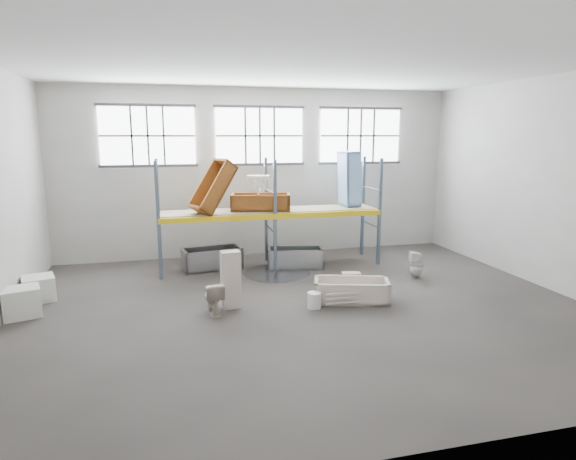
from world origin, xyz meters
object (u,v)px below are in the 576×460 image
object	(u,v)px
toilet_white	(416,264)
steel_tub_right	(295,258)
carton_near	(21,302)
cistern_tall	(231,280)
bathtub_beige	(351,290)
rust_tub_flat	(261,202)
steel_tub_left	(212,258)
blue_tub_upright	(349,178)
toilet_beige	(213,298)
bucket	(314,300)

from	to	relation	value
toilet_white	steel_tub_right	bearing A→B (deg)	-109.46
carton_near	cistern_tall	bearing A→B (deg)	-7.07
bathtub_beige	rust_tub_flat	bearing A→B (deg)	130.19
bathtub_beige	steel_tub_left	xyz separation A→B (m)	(-2.74, 3.43, 0.05)
bathtub_beige	rust_tub_flat	xyz separation A→B (m)	(-1.39, 3.33, 1.58)
bathtub_beige	steel_tub_left	distance (m)	4.39
toilet_white	steel_tub_right	size ratio (longest dim) A/B	0.46
steel_tub_right	carton_near	world-z (taller)	carton_near
rust_tub_flat	blue_tub_upright	distance (m)	2.70
steel_tub_left	carton_near	bearing A→B (deg)	-146.65
cistern_tall	steel_tub_left	xyz separation A→B (m)	(-0.10, 3.21, -0.33)
blue_tub_upright	steel_tub_left	bearing A→B (deg)	-179.14
toilet_beige	carton_near	distance (m)	3.86
steel_tub_right	rust_tub_flat	size ratio (longest dim) A/B	0.94
cistern_tall	carton_near	size ratio (longest dim) A/B	1.76
blue_tub_upright	toilet_white	bearing A→B (deg)	-65.12
bathtub_beige	carton_near	size ratio (longest dim) A/B	2.33
blue_tub_upright	steel_tub_right	bearing A→B (deg)	-164.07
cistern_tall	carton_near	world-z (taller)	cistern_tall
steel_tub_left	carton_near	world-z (taller)	carton_near
bathtub_beige	steel_tub_left	world-z (taller)	steel_tub_left
cistern_tall	blue_tub_upright	distance (m)	5.38
bathtub_beige	cistern_tall	bearing A→B (deg)	-167.24
steel_tub_right	carton_near	size ratio (longest dim) A/B	2.14
toilet_white	rust_tub_flat	size ratio (longest dim) A/B	0.44
bucket	rust_tub_flat	bearing A→B (deg)	97.20
steel_tub_right	blue_tub_upright	xyz separation A→B (m)	(1.74, 0.50, 2.12)
cistern_tall	blue_tub_upright	xyz separation A→B (m)	(3.89, 3.27, 1.78)
cistern_tall	toilet_white	world-z (taller)	cistern_tall
rust_tub_flat	carton_near	xyz separation A→B (m)	(-5.44, -2.59, -1.52)
toilet_white	steel_tub_left	xyz separation A→B (m)	(-5.02, 2.16, -0.06)
steel_tub_right	blue_tub_upright	bearing A→B (deg)	15.93
steel_tub_left	bathtub_beige	bearing A→B (deg)	-51.34
cistern_tall	steel_tub_left	size ratio (longest dim) A/B	0.78
bathtub_beige	toilet_beige	xyz separation A→B (m)	(-3.05, -0.03, 0.10)
rust_tub_flat	toilet_beige	bearing A→B (deg)	-116.27
toilet_beige	rust_tub_flat	distance (m)	4.03
bathtub_beige	blue_tub_upright	size ratio (longest dim) A/B	1.06
cistern_tall	blue_tub_upright	world-z (taller)	blue_tub_upright
bathtub_beige	steel_tub_right	world-z (taller)	steel_tub_right
toilet_beige	toilet_white	distance (m)	5.48
cistern_tall	steel_tub_right	xyz separation A→B (m)	(2.15, 2.77, -0.34)
steel_tub_right	steel_tub_left	bearing A→B (deg)	169.00
carton_near	bucket	bearing A→B (deg)	-9.50
bathtub_beige	rust_tub_flat	size ratio (longest dim) A/B	1.02
bathtub_beige	toilet_white	size ratio (longest dim) A/B	2.34
toilet_beige	blue_tub_upright	distance (m)	5.92
cistern_tall	bucket	bearing A→B (deg)	-22.09
cistern_tall	toilet_white	bearing A→B (deg)	5.24
bucket	blue_tub_upright	bearing A→B (deg)	59.67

